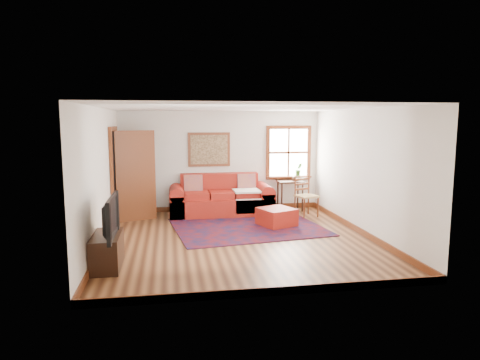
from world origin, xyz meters
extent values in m
plane|color=#422111|center=(0.00, 0.00, 0.00)|extent=(5.50, 5.50, 0.00)
cube|color=silver|center=(0.00, 2.75, 1.25)|extent=(5.00, 0.04, 2.50)
cube|color=silver|center=(0.00, -2.75, 1.25)|extent=(5.00, 0.04, 2.50)
cube|color=silver|center=(-2.50, 0.00, 1.25)|extent=(0.04, 5.50, 2.50)
cube|color=silver|center=(2.50, 0.00, 1.25)|extent=(0.04, 5.50, 2.50)
cube|color=white|center=(0.00, 0.00, 2.50)|extent=(5.00, 5.50, 0.04)
cube|color=brown|center=(0.00, 2.73, 0.06)|extent=(5.00, 0.03, 0.12)
cube|color=brown|center=(-2.48, 0.00, 0.06)|extent=(0.03, 5.50, 0.12)
cube|color=brown|center=(2.48, 0.00, 0.06)|extent=(0.03, 5.50, 0.12)
cube|color=white|center=(1.75, 2.73, 1.45)|extent=(1.00, 0.02, 1.20)
cube|color=brown|center=(1.75, 2.72, 2.09)|extent=(1.18, 0.06, 0.09)
cube|color=brown|center=(1.75, 2.72, 0.80)|extent=(1.18, 0.06, 0.09)
cube|color=brown|center=(1.21, 2.72, 1.45)|extent=(0.09, 0.06, 1.20)
cube|color=brown|center=(2.29, 2.72, 1.45)|extent=(0.09, 0.06, 1.20)
cube|color=brown|center=(1.75, 2.72, 1.45)|extent=(1.00, 0.04, 0.05)
cube|color=brown|center=(1.75, 2.65, 0.83)|extent=(1.15, 0.20, 0.04)
imported|color=#2F6322|center=(2.00, 2.63, 1.01)|extent=(0.18, 0.15, 0.33)
cube|color=black|center=(-2.49, 1.60, 1.02)|extent=(0.02, 0.90, 2.05)
cube|color=brown|center=(-2.46, 1.11, 1.02)|extent=(0.06, 0.09, 2.05)
cube|color=brown|center=(-2.46, 2.10, 1.02)|extent=(0.06, 0.09, 2.05)
cube|color=brown|center=(-2.46, 1.60, 2.09)|extent=(0.06, 1.08, 0.09)
cube|color=brown|center=(-2.04, 1.90, 1.02)|extent=(0.86, 0.35, 2.05)
cube|color=silver|center=(-2.04, 1.90, 1.13)|extent=(0.56, 0.22, 1.33)
cube|color=brown|center=(-0.30, 2.73, 1.55)|extent=(1.05, 0.04, 0.85)
cube|color=tan|center=(-0.30, 2.69, 1.55)|extent=(0.92, 0.03, 0.72)
cube|color=#560C10|center=(0.33, 0.85, 0.01)|extent=(3.35, 2.82, 0.02)
cube|color=maroon|center=(-0.07, 2.21, 0.22)|extent=(2.48, 1.02, 0.43)
cube|color=maroon|center=(-0.07, 2.58, 0.70)|extent=(1.93, 0.28, 0.54)
cube|color=maroon|center=(-1.13, 2.21, 0.27)|extent=(0.34, 1.02, 0.54)
cube|color=maroon|center=(1.00, 2.21, 0.27)|extent=(0.34, 1.02, 0.54)
cube|color=orange|center=(-0.72, 2.40, 0.73)|extent=(0.45, 0.22, 0.47)
cube|color=orange|center=(0.59, 2.40, 0.73)|extent=(0.45, 0.22, 0.47)
cube|color=silver|center=(0.53, 2.01, 0.60)|extent=(0.63, 0.56, 0.04)
cube|color=maroon|center=(0.98, 0.89, 0.19)|extent=(0.89, 0.89, 0.39)
cube|color=black|center=(1.72, 2.41, 0.74)|extent=(0.63, 0.48, 0.04)
cylinder|color=black|center=(1.45, 2.21, 0.36)|extent=(0.04, 0.04, 0.72)
cylinder|color=black|center=(1.99, 2.21, 0.36)|extent=(0.04, 0.04, 0.72)
cylinder|color=black|center=(1.45, 2.61, 0.36)|extent=(0.04, 0.04, 0.72)
cylinder|color=black|center=(1.99, 2.61, 0.36)|extent=(0.04, 0.04, 0.72)
cube|color=tan|center=(1.91, 1.67, 0.49)|extent=(0.57, 0.56, 0.04)
cylinder|color=brown|center=(1.78, 1.43, 0.23)|extent=(0.04, 0.04, 0.47)
cylinder|color=brown|center=(2.16, 1.55, 0.23)|extent=(0.04, 0.04, 0.47)
cylinder|color=brown|center=(1.66, 1.78, 0.49)|extent=(0.04, 0.04, 0.98)
cylinder|color=brown|center=(2.04, 1.91, 0.49)|extent=(0.04, 0.04, 0.98)
cube|color=brown|center=(1.85, 1.84, 0.76)|extent=(0.39, 0.15, 0.29)
cube|color=black|center=(-2.27, -1.24, 0.26)|extent=(0.43, 0.95, 0.52)
imported|color=black|center=(-2.25, -1.41, 0.83)|extent=(0.14, 1.09, 0.63)
cylinder|color=silver|center=(-2.22, -0.82, 0.61)|extent=(0.12, 0.12, 0.18)
cylinder|color=#FFA53F|center=(-2.22, -0.82, 0.58)|extent=(0.07, 0.07, 0.12)
camera|label=1|loc=(-1.29, -7.91, 2.27)|focal=32.00mm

